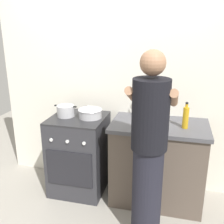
{
  "coord_description": "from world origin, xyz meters",
  "views": [
    {
      "loc": [
        0.69,
        -2.45,
        1.86
      ],
      "look_at": [
        0.05,
        0.12,
        1.0
      ],
      "focal_mm": 42.41,
      "sensor_mm": 36.0,
      "label": 1
    }
  ],
  "objects_px": {
    "stove_range": "(79,154)",
    "mixing_bowl": "(90,113)",
    "spice_bottle": "(157,119)",
    "person": "(149,152)",
    "pot": "(66,111)",
    "utensil_crock": "(141,110)",
    "oil_bottle": "(186,117)"
  },
  "relations": [
    {
      "from": "stove_range",
      "to": "person",
      "type": "bearing_deg",
      "value": -34.56
    },
    {
      "from": "mixing_bowl",
      "to": "spice_bottle",
      "type": "distance_m",
      "value": 0.72
    },
    {
      "from": "stove_range",
      "to": "oil_bottle",
      "type": "height_order",
      "value": "oil_bottle"
    },
    {
      "from": "stove_range",
      "to": "mixing_bowl",
      "type": "relative_size",
      "value": 3.37
    },
    {
      "from": "utensil_crock",
      "to": "person",
      "type": "xyz_separation_m",
      "value": [
        0.18,
        -0.74,
        -0.13
      ]
    },
    {
      "from": "pot",
      "to": "utensil_crock",
      "type": "xyz_separation_m",
      "value": [
        0.82,
        0.16,
        0.03
      ]
    },
    {
      "from": "pot",
      "to": "utensil_crock",
      "type": "bearing_deg",
      "value": 10.76
    },
    {
      "from": "pot",
      "to": "mixing_bowl",
      "type": "height_order",
      "value": "pot"
    },
    {
      "from": "pot",
      "to": "oil_bottle",
      "type": "distance_m",
      "value": 1.29
    },
    {
      "from": "stove_range",
      "to": "oil_bottle",
      "type": "xyz_separation_m",
      "value": [
        1.15,
        -0.05,
        0.56
      ]
    },
    {
      "from": "oil_bottle",
      "to": "stove_range",
      "type": "bearing_deg",
      "value": 177.33
    },
    {
      "from": "stove_range",
      "to": "oil_bottle",
      "type": "bearing_deg",
      "value": -2.67
    },
    {
      "from": "pot",
      "to": "spice_bottle",
      "type": "relative_size",
      "value": 3.2
    },
    {
      "from": "mixing_bowl",
      "to": "person",
      "type": "distance_m",
      "value": 0.95
    },
    {
      "from": "stove_range",
      "to": "mixing_bowl",
      "type": "height_order",
      "value": "mixing_bowl"
    },
    {
      "from": "spice_bottle",
      "to": "person",
      "type": "relative_size",
      "value": 0.05
    },
    {
      "from": "person",
      "to": "stove_range",
      "type": "bearing_deg",
      "value": 145.44
    },
    {
      "from": "mixing_bowl",
      "to": "utensil_crock",
      "type": "height_order",
      "value": "utensil_crock"
    },
    {
      "from": "utensil_crock",
      "to": "stove_range",
      "type": "bearing_deg",
      "value": -167.14
    },
    {
      "from": "utensil_crock",
      "to": "oil_bottle",
      "type": "xyz_separation_m",
      "value": [
        0.47,
        -0.21,
        0.02
      ]
    },
    {
      "from": "spice_bottle",
      "to": "oil_bottle",
      "type": "relative_size",
      "value": 0.31
    },
    {
      "from": "oil_bottle",
      "to": "spice_bottle",
      "type": "bearing_deg",
      "value": 160.18
    },
    {
      "from": "pot",
      "to": "person",
      "type": "xyz_separation_m",
      "value": [
        1.0,
        -0.59,
        -0.1
      ]
    },
    {
      "from": "mixing_bowl",
      "to": "spice_bottle",
      "type": "xyz_separation_m",
      "value": [
        0.72,
        0.03,
        -0.01
      ]
    },
    {
      "from": "pot",
      "to": "oil_bottle",
      "type": "bearing_deg",
      "value": -2.35
    },
    {
      "from": "stove_range",
      "to": "spice_bottle",
      "type": "relative_size",
      "value": 11.1
    },
    {
      "from": "spice_bottle",
      "to": "person",
      "type": "bearing_deg",
      "value": -90.53
    },
    {
      "from": "pot",
      "to": "utensil_crock",
      "type": "relative_size",
      "value": 0.79
    },
    {
      "from": "stove_range",
      "to": "person",
      "type": "distance_m",
      "value": 1.12
    },
    {
      "from": "utensil_crock",
      "to": "spice_bottle",
      "type": "distance_m",
      "value": 0.22
    },
    {
      "from": "oil_bottle",
      "to": "person",
      "type": "relative_size",
      "value": 0.16
    },
    {
      "from": "oil_bottle",
      "to": "person",
      "type": "distance_m",
      "value": 0.63
    }
  ]
}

